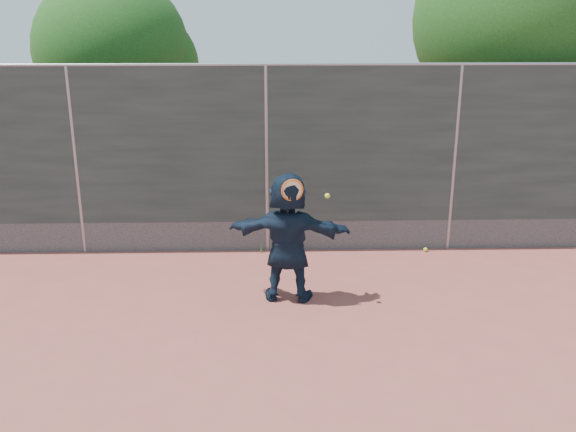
{
  "coord_description": "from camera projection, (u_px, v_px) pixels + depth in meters",
  "views": [
    {
      "loc": [
        0.07,
        -6.43,
        3.83
      ],
      "look_at": [
        0.29,
        1.65,
        1.19
      ],
      "focal_mm": 40.0,
      "sensor_mm": 36.0,
      "label": 1
    }
  ],
  "objects": [
    {
      "name": "tree_right",
      "position": [
        520.0,
        26.0,
        11.8
      ],
      "size": [
        3.78,
        3.6,
        5.39
      ],
      "color": "#382314",
      "rests_on": "ground"
    },
    {
      "name": "swing_action",
      "position": [
        296.0,
        192.0,
        8.2
      ],
      "size": [
        0.64,
        0.14,
        0.51
      ],
      "color": "orange",
      "rests_on": "ground"
    },
    {
      "name": "weed_clump",
      "position": [
        285.0,
        244.0,
        10.48
      ],
      "size": [
        0.68,
        0.07,
        0.3
      ],
      "color": "#387226",
      "rests_on": "ground"
    },
    {
      "name": "ball_ground",
      "position": [
        425.0,
        250.0,
        10.53
      ],
      "size": [
        0.07,
        0.07,
        0.07
      ],
      "primitive_type": "sphere",
      "color": "#CBF235",
      "rests_on": "ground"
    },
    {
      "name": "ground",
      "position": [
        267.0,
        360.0,
        7.29
      ],
      "size": [
        80.0,
        80.0,
        0.0
      ],
      "primitive_type": "plane",
      "color": "#9E4C42",
      "rests_on": "ground"
    },
    {
      "name": "tree_left",
      "position": [
        121.0,
        55.0,
        12.53
      ],
      "size": [
        3.15,
        3.0,
        4.53
      ],
      "color": "#382314",
      "rests_on": "ground"
    },
    {
      "name": "fence",
      "position": [
        267.0,
        156.0,
        10.13
      ],
      "size": [
        20.0,
        0.06,
        3.03
      ],
      "color": "#38423D",
      "rests_on": "ground"
    },
    {
      "name": "player",
      "position": [
        288.0,
        237.0,
        8.59
      ],
      "size": [
        1.71,
        0.75,
        1.79
      ],
      "primitive_type": "imported",
      "rotation": [
        0.0,
        0.0,
        3.0
      ],
      "color": "#122032",
      "rests_on": "ground"
    }
  ]
}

